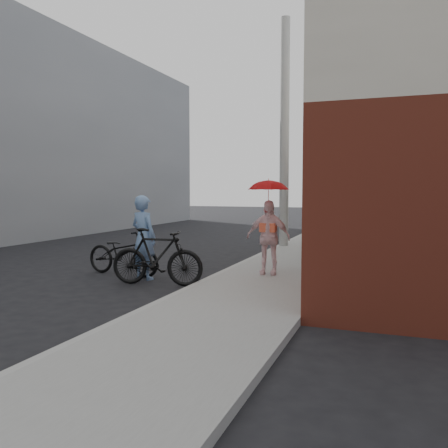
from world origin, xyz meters
The scene contains 11 objects.
ground centered at (0.00, 0.00, 0.00)m, with size 80.00×80.00×0.00m, color black.
sidewalk centered at (2.10, 2.00, 0.06)m, with size 2.20×24.00×0.12m, color gray.
curb centered at (0.94, 2.00, 0.06)m, with size 0.12×24.00×0.12m, color #9E9E99.
utility_pole centered at (1.10, 6.00, 3.50)m, with size 0.28×0.28×7.00m, color #9E9E99.
officer centered at (-0.49, 0.21, 0.87)m, with size 0.63×0.42×1.73m, color #6688B6.
bike_left centered at (-1.15, 0.47, 0.49)m, with size 0.65×1.86×0.98m, color black.
bike_right centered at (0.06, -0.26, 0.55)m, with size 0.52×1.84×1.11m, color black.
kimono_woman centered at (1.93, 1.03, 0.88)m, with size 0.89×0.37×1.52m, color #FFD5D9.
parasol centered at (1.93, 1.03, 1.98)m, with size 0.78×0.78×0.69m, color red.
planter centered at (2.77, 2.65, 0.23)m, with size 0.42×0.42×0.22m, color black.
potted_plant centered at (2.77, 2.65, 0.64)m, with size 0.53×0.46×0.59m, color #346327.
Camera 1 is at (4.41, -8.31, 1.86)m, focal length 38.00 mm.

